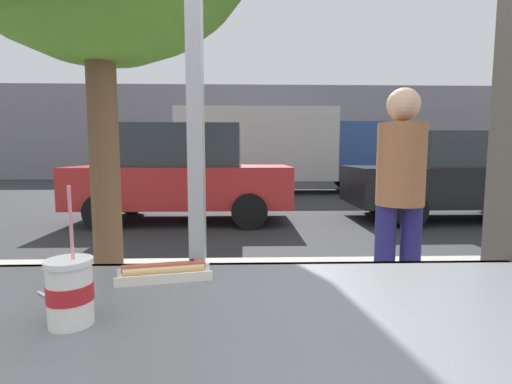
# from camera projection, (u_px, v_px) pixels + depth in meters

# --- Properties ---
(ground_plane) EXTENTS (60.00, 60.00, 0.00)m
(ground_plane) POSITION_uv_depth(u_px,v_px,m) (238.00, 207.00, 9.26)
(ground_plane) COLOR #2D2D30
(sidewalk_strip) EXTENTS (16.00, 2.80, 0.15)m
(sidewalk_strip) POSITION_uv_depth(u_px,v_px,m) (224.00, 318.00, 2.89)
(sidewalk_strip) COLOR #9E998E
(sidewalk_strip) RESTS_ON ground
(window_wall) EXTENTS (2.92, 0.20, 2.90)m
(window_wall) POSITION_uv_depth(u_px,v_px,m) (194.00, 5.00, 1.19)
(window_wall) COLOR #423D38
(window_wall) RESTS_ON ground
(building_facade_far) EXTENTS (28.00, 1.20, 4.76)m
(building_facade_far) POSITION_uv_depth(u_px,v_px,m) (241.00, 133.00, 19.50)
(building_facade_far) COLOR gray
(building_facade_far) RESTS_ON ground
(soda_cup_left) EXTENTS (0.10, 0.10, 0.30)m
(soda_cup_left) POSITION_uv_depth(u_px,v_px,m) (70.00, 291.00, 0.79)
(soda_cup_left) COLOR white
(soda_cup_left) RESTS_ON window_counter
(hotdog_tray_near) EXTENTS (0.28, 0.14, 0.05)m
(hotdog_tray_near) POSITION_uv_depth(u_px,v_px,m) (165.00, 272.00, 1.08)
(hotdog_tray_near) COLOR silver
(hotdog_tray_near) RESTS_ON window_counter
(loose_straw) EXTENTS (0.15, 0.13, 0.01)m
(loose_straw) POSITION_uv_depth(u_px,v_px,m) (55.00, 301.00, 0.92)
(loose_straw) COLOR white
(loose_straw) RESTS_ON window_counter
(parked_car_red) EXTENTS (4.17, 1.94, 1.88)m
(parked_car_red) POSITION_uv_depth(u_px,v_px,m) (184.00, 174.00, 7.36)
(parked_car_red) COLOR red
(parked_car_red) RESTS_ON ground
(parked_car_black) EXTENTS (4.27, 1.96, 1.75)m
(parked_car_black) POSITION_uv_depth(u_px,v_px,m) (458.00, 176.00, 7.54)
(parked_car_black) COLOR black
(parked_car_black) RESTS_ON ground
(box_truck) EXTENTS (6.95, 2.44, 2.80)m
(box_truck) POSITION_uv_depth(u_px,v_px,m) (278.00, 147.00, 12.74)
(box_truck) COLOR beige
(box_truck) RESTS_ON ground
(pedestrian) EXTENTS (0.32, 0.32, 1.63)m
(pedestrian) POSITION_uv_depth(u_px,v_px,m) (400.00, 192.00, 2.55)
(pedestrian) COLOR navy
(pedestrian) RESTS_ON sidewalk_strip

